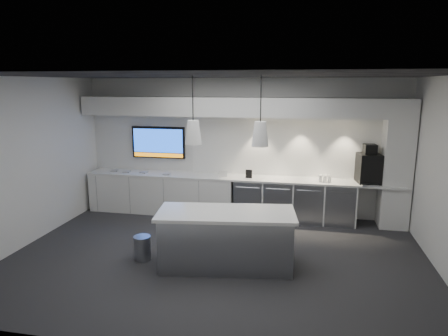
% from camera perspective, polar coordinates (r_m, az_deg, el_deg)
% --- Properties ---
extents(floor, '(7.00, 7.00, 0.00)m').
position_cam_1_polar(floor, '(6.91, -1.06, -12.66)').
color(floor, '#2B2A2D').
rests_on(floor, ground).
extents(ceiling, '(7.00, 7.00, 0.00)m').
position_cam_1_polar(ceiling, '(6.28, -1.16, 13.07)').
color(ceiling, black).
rests_on(ceiling, wall_back).
extents(wall_back, '(7.00, 0.00, 7.00)m').
position_cam_1_polar(wall_back, '(8.84, 2.40, 3.00)').
color(wall_back, white).
rests_on(wall_back, floor).
extents(wall_front, '(7.00, 0.00, 7.00)m').
position_cam_1_polar(wall_front, '(4.12, -8.72, -7.78)').
color(wall_front, white).
rests_on(wall_front, floor).
extents(wall_left, '(0.00, 7.00, 7.00)m').
position_cam_1_polar(wall_left, '(7.94, -26.58, 0.70)').
color(wall_left, white).
rests_on(wall_left, floor).
extents(back_counter, '(6.80, 0.65, 0.04)m').
position_cam_1_polar(back_counter, '(8.65, 2.03, -1.39)').
color(back_counter, white).
rests_on(back_counter, left_base_cabinets).
extents(left_base_cabinets, '(3.30, 0.63, 0.86)m').
position_cam_1_polar(left_base_cabinets, '(9.20, -8.83, -3.60)').
color(left_base_cabinets, white).
rests_on(left_base_cabinets, floor).
extents(fridge_unit_a, '(0.60, 0.61, 0.85)m').
position_cam_1_polar(fridge_unit_a, '(8.73, 3.63, -4.37)').
color(fridge_unit_a, '#919499').
rests_on(fridge_unit_a, floor).
extents(fridge_unit_b, '(0.60, 0.61, 0.85)m').
position_cam_1_polar(fridge_unit_b, '(8.67, 7.77, -4.57)').
color(fridge_unit_b, '#919499').
rests_on(fridge_unit_b, floor).
extents(fridge_unit_c, '(0.60, 0.61, 0.85)m').
position_cam_1_polar(fridge_unit_c, '(8.66, 11.94, -4.75)').
color(fridge_unit_c, '#919499').
rests_on(fridge_unit_c, floor).
extents(fridge_unit_d, '(0.60, 0.61, 0.85)m').
position_cam_1_polar(fridge_unit_d, '(8.69, 16.11, -4.90)').
color(fridge_unit_d, '#919499').
rests_on(fridge_unit_d, floor).
extents(backsplash, '(4.60, 0.03, 1.30)m').
position_cam_1_polar(backsplash, '(8.71, 10.21, 3.01)').
color(backsplash, white).
rests_on(backsplash, wall_back).
extents(soffit, '(6.90, 0.60, 0.40)m').
position_cam_1_polar(soffit, '(8.45, 2.13, 8.72)').
color(soffit, white).
rests_on(soffit, wall_back).
extents(column, '(0.55, 0.55, 2.60)m').
position_cam_1_polar(column, '(8.67, 23.42, 0.49)').
color(column, white).
rests_on(column, floor).
extents(wall_tv, '(1.25, 0.07, 0.72)m').
position_cam_1_polar(wall_tv, '(9.27, -9.35, 3.64)').
color(wall_tv, black).
rests_on(wall_tv, wall_back).
extents(island, '(2.26, 1.21, 0.91)m').
position_cam_1_polar(island, '(6.44, 0.30, -10.08)').
color(island, '#919499').
rests_on(island, floor).
extents(bin, '(0.32, 0.32, 0.40)m').
position_cam_1_polar(bin, '(6.91, -11.58, -11.10)').
color(bin, '#919499').
rests_on(bin, floor).
extents(coffee_machine, '(0.49, 0.65, 0.79)m').
position_cam_1_polar(coffee_machine, '(8.59, 19.96, 0.14)').
color(coffee_machine, black).
rests_on(coffee_machine, back_counter).
extents(sign_black, '(0.14, 0.04, 0.18)m').
position_cam_1_polar(sign_black, '(8.53, 3.56, -0.84)').
color(sign_black, black).
rests_on(sign_black, back_counter).
extents(sign_white, '(0.18, 0.06, 0.14)m').
position_cam_1_polar(sign_white, '(8.58, -0.16, -0.88)').
color(sign_white, white).
rests_on(sign_white, back_counter).
extents(cup_cluster, '(0.25, 0.16, 0.14)m').
position_cam_1_polar(cup_cluster, '(8.45, 14.22, -1.47)').
color(cup_cluster, white).
rests_on(cup_cluster, back_counter).
extents(tray_a, '(0.20, 0.20, 0.02)m').
position_cam_1_polar(tray_a, '(9.53, -15.42, -0.37)').
color(tray_a, '#A4A4A4').
rests_on(tray_a, back_counter).
extents(tray_b, '(0.18, 0.18, 0.02)m').
position_cam_1_polar(tray_b, '(9.35, -13.70, -0.51)').
color(tray_b, '#A4A4A4').
rests_on(tray_b, back_counter).
extents(tray_c, '(0.18, 0.18, 0.02)m').
position_cam_1_polar(tray_c, '(9.20, -11.36, -0.60)').
color(tray_c, '#A4A4A4').
rests_on(tray_c, back_counter).
extents(tray_d, '(0.18, 0.18, 0.02)m').
position_cam_1_polar(tray_d, '(8.95, -8.17, -0.84)').
color(tray_d, '#A4A4A4').
rests_on(tray_d, back_counter).
extents(pendant_left, '(0.26, 0.26, 1.07)m').
position_cam_1_polar(pendant_left, '(6.13, -4.41, 5.14)').
color(pendant_left, white).
rests_on(pendant_left, ceiling).
extents(pendant_right, '(0.26, 0.26, 1.07)m').
position_cam_1_polar(pendant_right, '(5.94, 5.19, 4.90)').
color(pendant_right, white).
rests_on(pendant_right, ceiling).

